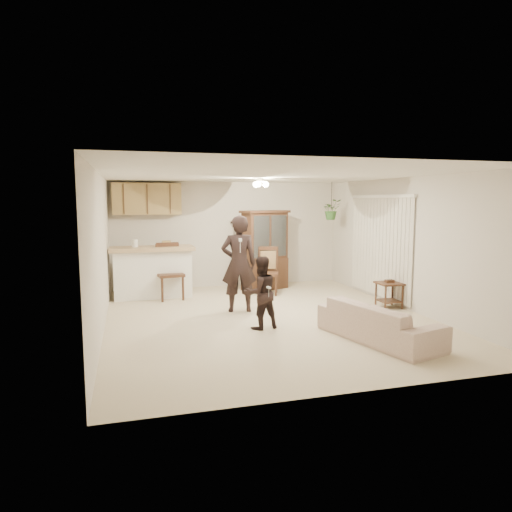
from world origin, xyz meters
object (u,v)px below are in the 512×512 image
object	(u,v)px
adult	(239,264)
chair_bar	(170,284)
china_hutch	(265,251)
chair_hutch_left	(268,281)
chair_hutch_right	(267,273)
side_table	(389,295)
child	(261,288)
sofa	(379,316)

from	to	relation	value
adult	chair_bar	world-z (taller)	adult
chair_bar	china_hutch	bearing A→B (deg)	5.74
adult	chair_hutch_left	bearing A→B (deg)	-115.88
china_hutch	chair_hutch_right	bearing A→B (deg)	44.65
adult	chair_hutch_right	world-z (taller)	adult
side_table	chair_hutch_left	distance (m)	2.64
chair_hutch_right	chair_bar	bearing A→B (deg)	-19.74
china_hutch	chair_hutch_left	world-z (taller)	china_hutch
china_hutch	child	bearing A→B (deg)	-129.19
adult	china_hutch	world-z (taller)	china_hutch
china_hutch	side_table	distance (m)	3.08
chair_bar	chair_hutch_right	distance (m)	2.48
side_table	child	bearing A→B (deg)	-165.65
sofa	side_table	bearing A→B (deg)	-50.42
chair_hutch_right	child	bearing A→B (deg)	33.18
side_table	chair_bar	size ratio (longest dim) A/B	0.47
chair_bar	chair_hutch_right	xyz separation A→B (m)	(2.35, 0.79, -0.00)
side_table	chair_bar	bearing A→B (deg)	154.36
child	side_table	size ratio (longest dim) A/B	2.46
sofa	china_hutch	size ratio (longest dim) A/B	1.02
sofa	china_hutch	world-z (taller)	china_hutch
adult	chair_hutch_right	size ratio (longest dim) A/B	1.55
chair_bar	chair_hutch_left	world-z (taller)	chair_bar
adult	china_hutch	bearing A→B (deg)	-109.44
chair_hutch_left	adult	bearing A→B (deg)	-105.47
chair_bar	chair_hutch_right	size ratio (longest dim) A/B	1.01
side_table	chair_bar	distance (m)	4.44
sofa	chair_hutch_right	size ratio (longest dim) A/B	1.61
chair_hutch_right	sofa	bearing A→B (deg)	56.28
child	chair_bar	bearing A→B (deg)	-76.85
child	chair_hutch_left	size ratio (longest dim) A/B	1.29
china_hutch	chair_bar	xyz separation A→B (m)	(-2.23, -0.51, -0.57)
sofa	chair_hutch_right	world-z (taller)	chair_hutch_right
chair_bar	chair_hutch_left	distance (m)	2.11
adult	sofa	bearing A→B (deg)	134.32
sofa	chair_hutch_right	bearing A→B (deg)	-10.16
chair_bar	child	bearing A→B (deg)	-72.61
child	chair_hutch_left	xyz separation A→B (m)	(0.91, 2.57, -0.38)
sofa	adult	bearing A→B (deg)	19.60
adult	side_table	size ratio (longest dim) A/B	3.28
adult	chair_hutch_left	xyz separation A→B (m)	(0.97, 1.34, -0.61)
china_hutch	chair_bar	world-z (taller)	china_hutch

